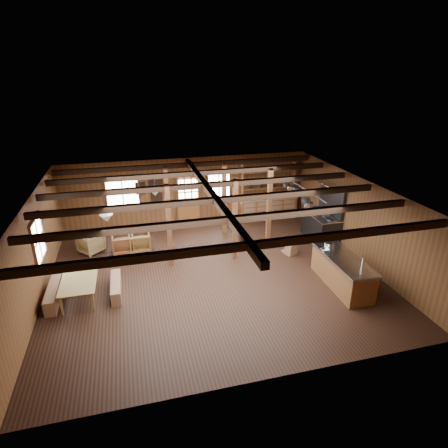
% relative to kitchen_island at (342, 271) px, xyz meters
% --- Properties ---
extents(room, '(10.04, 9.04, 2.84)m').
position_rel_kitchen_island_xyz_m(room, '(-3.60, 1.55, 0.92)').
color(room, black).
rests_on(room, ground).
extents(ceiling_joists, '(9.80, 8.82, 0.18)m').
position_rel_kitchen_island_xyz_m(ceiling_joists, '(-3.60, 1.73, 2.20)').
color(ceiling_joists, black).
rests_on(ceiling_joists, ceiling).
extents(timber_posts, '(3.95, 2.35, 2.80)m').
position_rel_kitchen_island_xyz_m(timber_posts, '(-3.08, 3.63, 0.92)').
color(timber_posts, '#4D2816').
rests_on(timber_posts, floor).
extents(back_door, '(1.02, 0.08, 2.15)m').
position_rel_kitchen_island_xyz_m(back_door, '(-3.60, 6.00, 0.40)').
color(back_door, brown).
rests_on(back_door, floor).
extents(window_back_left, '(1.32, 0.06, 1.32)m').
position_rel_kitchen_island_xyz_m(window_back_left, '(-6.20, 6.01, 1.12)').
color(window_back_left, white).
rests_on(window_back_left, wall_back).
extents(window_back_right, '(1.02, 0.06, 1.32)m').
position_rel_kitchen_island_xyz_m(window_back_right, '(-2.30, 6.01, 1.12)').
color(window_back_right, white).
rests_on(window_back_right, wall_back).
extents(window_left, '(0.14, 1.24, 1.32)m').
position_rel_kitchen_island_xyz_m(window_left, '(-8.56, 2.05, 1.12)').
color(window_left, white).
rests_on(window_left, wall_back).
extents(notice_boards, '(1.08, 0.03, 0.90)m').
position_rel_kitchen_island_xyz_m(notice_boards, '(-5.10, 6.01, 1.16)').
color(notice_boards, silver).
rests_on(notice_boards, wall_back).
extents(back_counter, '(2.55, 0.60, 2.45)m').
position_rel_kitchen_island_xyz_m(back_counter, '(-0.20, 5.76, 0.12)').
color(back_counter, brown).
rests_on(back_counter, floor).
extents(pendant_lamps, '(1.86, 2.36, 0.66)m').
position_rel_kitchen_island_xyz_m(pendant_lamps, '(-5.85, 2.55, 1.77)').
color(pendant_lamps, '#2B2C2E').
rests_on(pendant_lamps, ceiling).
extents(pot_rack, '(0.42, 3.00, 0.45)m').
position_rel_kitchen_island_xyz_m(pot_rack, '(-0.53, 1.84, 1.79)').
color(pot_rack, '#2B2C2E').
rests_on(pot_rack, ceiling).
extents(kitchen_island, '(0.94, 2.52, 1.20)m').
position_rel_kitchen_island_xyz_m(kitchen_island, '(0.00, 0.00, 0.00)').
color(kitchen_island, brown).
rests_on(kitchen_island, floor).
extents(step_stool, '(0.53, 0.46, 0.39)m').
position_rel_kitchen_island_xyz_m(step_stool, '(-0.60, 2.29, -0.28)').
color(step_stool, brown).
rests_on(step_stool, floor).
extents(commercial_range, '(0.90, 1.75, 2.16)m').
position_rel_kitchen_island_xyz_m(commercial_range, '(1.04, 3.15, 0.20)').
color(commercial_range, '#2B2C2E').
rests_on(commercial_range, floor).
extents(dining_table, '(0.98, 1.73, 0.61)m').
position_rel_kitchen_island_xyz_m(dining_table, '(-7.50, 1.27, -0.18)').
color(dining_table, olive).
rests_on(dining_table, floor).
extents(bench_wall, '(0.29, 1.57, 0.43)m').
position_rel_kitchen_island_xyz_m(bench_wall, '(-8.25, 1.27, -0.26)').
color(bench_wall, brown).
rests_on(bench_wall, floor).
extents(bench_aisle, '(0.27, 1.44, 0.40)m').
position_rel_kitchen_island_xyz_m(bench_aisle, '(-6.56, 1.27, -0.28)').
color(bench_aisle, brown).
rests_on(bench_aisle, floor).
extents(armchair_a, '(0.75, 0.77, 0.69)m').
position_rel_kitchen_island_xyz_m(armchair_a, '(-6.32, 3.93, -0.13)').
color(armchair_a, brown).
rests_on(armchair_a, floor).
extents(armchair_b, '(0.75, 0.77, 0.68)m').
position_rel_kitchen_island_xyz_m(armchair_b, '(-5.75, 3.93, -0.14)').
color(armchair_b, brown).
rests_on(armchair_b, floor).
extents(armchair_c, '(1.06, 1.06, 0.69)m').
position_rel_kitchen_island_xyz_m(armchair_c, '(-7.42, 4.24, -0.13)').
color(armchair_c, olive).
rests_on(armchair_c, floor).
extents(counter_pot, '(0.29, 0.29, 0.18)m').
position_rel_kitchen_island_xyz_m(counter_pot, '(-0.10, 0.71, 0.55)').
color(counter_pot, silver).
rests_on(counter_pot, kitchen_island).
extents(bowl, '(0.27, 0.27, 0.06)m').
position_rel_kitchen_island_xyz_m(bowl, '(-0.33, 0.54, 0.49)').
color(bowl, silver).
rests_on(bowl, kitchen_island).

